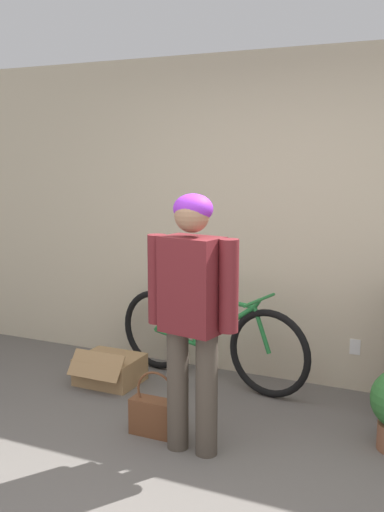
% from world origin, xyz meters
% --- Properties ---
extents(wall_back, '(8.00, 0.07, 2.60)m').
position_xyz_m(wall_back, '(0.00, 2.25, 1.30)').
color(wall_back, beige).
rests_on(wall_back, ground_plane).
extents(person, '(0.58, 0.29, 1.58)m').
position_xyz_m(person, '(-0.18, 0.82, 0.95)').
color(person, '#4C4238').
rests_on(person, ground_plane).
extents(bicycle, '(1.74, 0.49, 0.75)m').
position_xyz_m(bicycle, '(-0.55, 1.92, 0.36)').
color(bicycle, black).
rests_on(bicycle, ground_plane).
extents(handbag, '(0.34, 0.13, 0.43)m').
position_xyz_m(handbag, '(-0.48, 0.91, 0.14)').
color(handbag, brown).
rests_on(handbag, ground_plane).
extents(cardboard_box, '(0.47, 0.47, 0.29)m').
position_xyz_m(cardboard_box, '(-1.25, 1.57, 0.11)').
color(cardboard_box, '#A87F51').
rests_on(cardboard_box, ground_plane).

